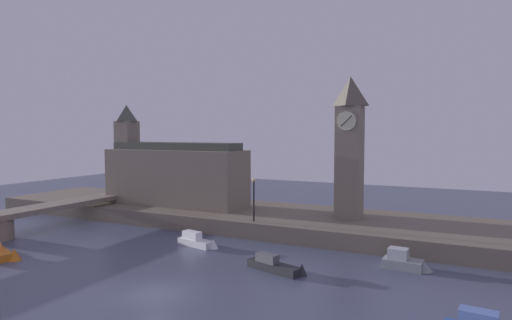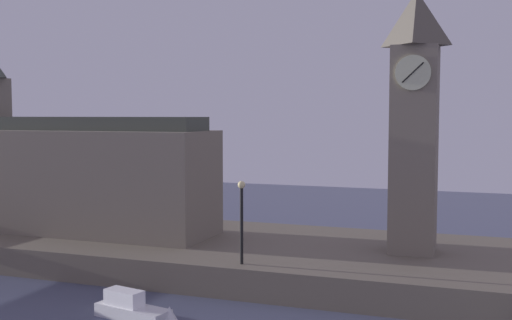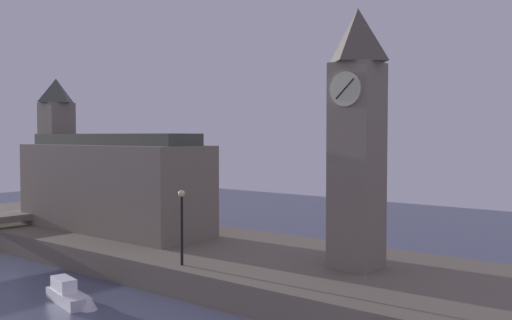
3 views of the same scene
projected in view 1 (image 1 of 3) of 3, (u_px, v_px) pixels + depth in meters
name	position (u px, v px, depth m)	size (l,w,h in m)	color
ground_plane	(155.00, 294.00, 25.61)	(120.00, 120.00, 0.00)	#474C66
far_embankment	(285.00, 220.00, 43.44)	(70.00, 12.00, 1.50)	#6B6051
clock_tower	(350.00, 145.00, 40.43)	(2.49, 2.53, 13.26)	slate
parliament_hall	(171.00, 173.00, 48.82)	(16.41, 5.08, 11.31)	slate
streetlamp	(254.00, 194.00, 39.20)	(0.36, 0.36, 3.96)	black
boat_cruiser_grey	(407.00, 262.00, 30.27)	(3.42, 1.61, 1.42)	gray
boat_ferry_white	(199.00, 241.00, 36.34)	(4.08, 1.78, 1.34)	silver
boat_barge_dark	(278.00, 266.00, 29.65)	(4.73, 2.08, 1.37)	#232328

